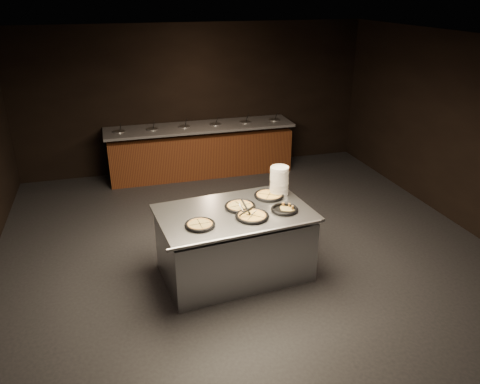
% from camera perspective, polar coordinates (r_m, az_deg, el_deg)
% --- Properties ---
extents(room, '(7.02, 8.02, 2.92)m').
position_cam_1_polar(room, '(5.87, 1.92, 3.30)').
color(room, black).
rests_on(room, ground).
extents(salad_bar, '(3.70, 0.83, 1.18)m').
position_cam_1_polar(salad_bar, '(9.46, -4.77, 4.74)').
color(salad_bar, '#5A3015').
rests_on(salad_bar, ground).
extents(serving_counter, '(2.01, 1.40, 0.92)m').
position_cam_1_polar(serving_counter, '(6.09, -0.68, -6.43)').
color(serving_counter, silver).
rests_on(serving_counter, ground).
extents(plate_stack, '(0.25, 0.25, 0.38)m').
position_cam_1_polar(plate_stack, '(6.32, 4.82, 1.40)').
color(plate_stack, silver).
rests_on(plate_stack, serving_counter).
extents(pan_veggie_whole, '(0.36, 0.36, 0.04)m').
position_cam_1_polar(pan_veggie_whole, '(5.53, -4.91, -3.97)').
color(pan_veggie_whole, black).
rests_on(pan_veggie_whole, serving_counter).
extents(pan_cheese_whole, '(0.40, 0.40, 0.04)m').
position_cam_1_polar(pan_cheese_whole, '(5.96, 0.01, -1.74)').
color(pan_cheese_whole, black).
rests_on(pan_cheese_whole, serving_counter).
extents(pan_cheese_slices_a, '(0.40, 0.40, 0.04)m').
position_cam_1_polar(pan_cheese_slices_a, '(6.29, 3.56, -0.39)').
color(pan_cheese_slices_a, black).
rests_on(pan_cheese_slices_a, serving_counter).
extents(pan_cheese_slices_b, '(0.41, 0.41, 0.04)m').
position_cam_1_polar(pan_cheese_slices_b, '(5.71, 1.49, -2.94)').
color(pan_cheese_slices_b, black).
rests_on(pan_cheese_slices_b, serving_counter).
extents(pan_veggie_slices, '(0.34, 0.34, 0.04)m').
position_cam_1_polar(pan_veggie_slices, '(5.91, 5.44, -2.11)').
color(pan_veggie_slices, black).
rests_on(pan_veggie_slices, serving_counter).
extents(server_left, '(0.17, 0.34, 0.17)m').
position_cam_1_polar(server_left, '(5.79, 0.39, -1.84)').
color(server_left, silver).
rests_on(server_left, serving_counter).
extents(server_right, '(0.32, 0.09, 0.15)m').
position_cam_1_polar(server_right, '(5.68, 1.27, -2.45)').
color(server_right, silver).
rests_on(server_right, serving_counter).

